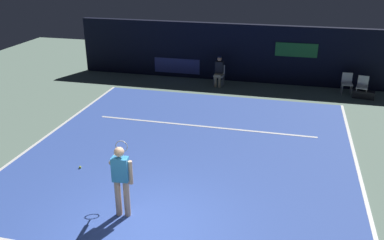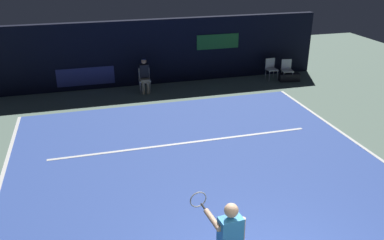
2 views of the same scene
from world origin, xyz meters
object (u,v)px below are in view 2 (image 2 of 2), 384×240
line_judge_on_chair (145,75)px  equipment_bag (289,77)px  courtside_chair_far (271,68)px  courtside_chair_near (287,69)px

line_judge_on_chair → equipment_bag: size_ratio=1.57×
line_judge_on_chair → courtside_chair_far: bearing=2.1°
courtside_chair_near → equipment_bag: 0.38m
line_judge_on_chair → courtside_chair_near: line_judge_on_chair is taller
line_judge_on_chair → courtside_chair_far: line_judge_on_chair is taller
courtside_chair_far → equipment_bag: (0.64, -0.46, -0.34)m
courtside_chair_near → courtside_chair_far: size_ratio=1.00×
line_judge_on_chair → courtside_chair_near: size_ratio=1.50×
line_judge_on_chair → courtside_chair_near: 5.98m
line_judge_on_chair → courtside_chair_near: bearing=-1.2°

